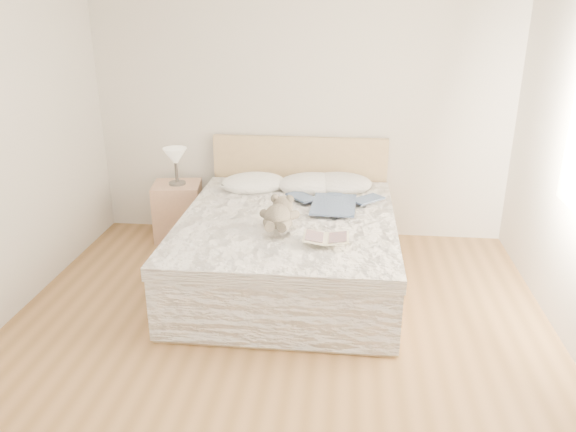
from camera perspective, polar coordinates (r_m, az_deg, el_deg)
The scene contains 12 objects.
floor at distance 3.85m, azimuth -1.84°, elevation -14.35°, with size 4.00×4.50×0.00m, color brown.
wall_back at distance 5.44m, azimuth 1.30°, elevation 11.77°, with size 4.00×0.02×2.70m, color silver.
bed at distance 4.73m, azimuth 0.10°, elevation -2.93°, with size 1.72×2.14×1.00m.
nightstand at distance 5.66m, azimuth -11.08°, elevation 0.52°, with size 0.45×0.40×0.56m, color tan.
table_lamp at distance 5.49m, azimuth -11.36°, elevation 5.73°, with size 0.28×0.28×0.36m.
pillow_left at distance 5.24m, azimuth -3.53°, elevation 3.36°, with size 0.61×0.43×0.18m, color white.
pillow_middle at distance 5.20m, azimuth 2.45°, elevation 3.26°, with size 0.64×0.45×0.19m, color white.
pillow_right at distance 5.22m, azimuth 5.04°, elevation 3.27°, with size 0.64×0.45×0.19m, color silver.
blouse at distance 4.71m, azimuth 4.67°, elevation 1.17°, with size 0.57×0.61×0.02m, color #344667, non-canonical shape.
photo_book at distance 5.20m, azimuth -5.22°, elevation 3.07°, with size 0.29×0.20×0.02m, color white.
childrens_book at distance 4.03m, azimuth 3.88°, elevation -2.32°, with size 0.34×0.23×0.02m, color #FEF6CC.
teddy_bear at distance 4.22m, azimuth -1.08°, elevation -0.92°, with size 0.26×0.37×0.20m, color #6B6251, non-canonical shape.
Camera 1 is at (0.45, -3.10, 2.23)m, focal length 35.00 mm.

